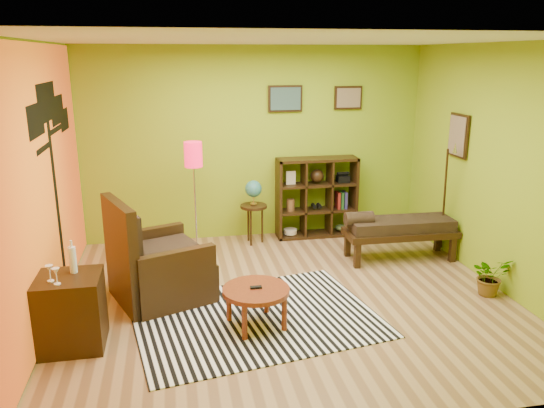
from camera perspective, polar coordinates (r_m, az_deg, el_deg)
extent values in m
plane|color=#A67E51|center=(6.11, 1.57, -10.03)|extent=(5.00, 5.00, 0.00)
cube|color=#85A61B|center=(7.82, -1.89, 6.47)|extent=(5.00, 0.04, 2.80)
cube|color=#85A61B|center=(3.57, 9.48, -5.04)|extent=(5.00, 0.04, 2.80)
cube|color=#85A61B|center=(5.67, -23.84, 1.59)|extent=(0.04, 4.50, 2.80)
cube|color=#85A61B|center=(6.64, 23.29, 3.54)|extent=(0.04, 4.50, 2.80)
cube|color=white|center=(5.51, 1.80, 17.23)|extent=(5.00, 4.50, 0.04)
cube|color=orange|center=(5.67, -23.64, 1.60)|extent=(0.01, 4.45, 2.75)
cube|color=black|center=(6.27, -22.07, -0.29)|extent=(0.01, 0.14, 2.10)
cube|color=black|center=(5.60, -24.06, 8.19)|extent=(0.01, 0.65, 0.32)
cube|color=black|center=(6.13, -23.07, 10.06)|extent=(0.01, 0.85, 0.40)
cube|color=black|center=(6.62, -22.08, 9.36)|extent=(0.01, 0.70, 0.32)
cube|color=black|center=(6.98, -21.43, 8.45)|extent=(0.01, 0.50, 0.26)
cube|color=black|center=(7.79, 1.43, 11.26)|extent=(0.50, 0.03, 0.38)
cube|color=#416661|center=(7.77, 1.47, 11.25)|extent=(0.44, 0.01, 0.32)
cube|color=black|center=(8.05, 8.19, 11.25)|extent=(0.42, 0.03, 0.34)
cube|color=#937A5D|center=(8.02, 8.25, 11.24)|extent=(0.36, 0.01, 0.28)
cube|color=black|center=(7.33, 19.44, 6.96)|extent=(0.03, 0.44, 0.56)
cube|color=#937A5D|center=(7.32, 19.27, 6.96)|extent=(0.01, 0.38, 0.50)
cylinder|color=black|center=(7.44, 18.04, 0.35)|extent=(0.23, 0.34, 1.46)
cone|color=silver|center=(7.17, 19.10, 5.75)|extent=(0.08, 0.09, 0.16)
cube|color=white|center=(5.67, -1.73, -12.11)|extent=(2.72, 2.18, 0.01)
cylinder|color=maroon|center=(5.35, -1.74, -9.28)|extent=(0.68, 0.68, 0.05)
cylinder|color=maroon|center=(5.70, -0.59, -9.98)|extent=(0.05, 0.05, 0.37)
cylinder|color=maroon|center=(5.55, -4.66, -10.75)|extent=(0.05, 0.05, 0.37)
cylinder|color=maroon|center=(5.35, 1.34, -11.76)|extent=(0.05, 0.05, 0.37)
cylinder|color=maroon|center=(5.20, -2.97, -12.66)|extent=(0.05, 0.05, 0.37)
cube|color=black|center=(5.34, -1.74, -8.95)|extent=(0.12, 0.05, 0.02)
cube|color=black|center=(6.18, -11.59, -7.86)|extent=(1.22, 1.21, 0.43)
cube|color=black|center=(5.92, -15.89, -5.31)|extent=(0.44, 0.90, 1.18)
cube|color=black|center=(5.75, -10.08, -8.22)|extent=(0.84, 0.41, 0.69)
cube|color=black|center=(6.52, -13.03, -5.45)|extent=(0.84, 0.41, 0.69)
cube|color=tan|center=(6.08, -11.45, -5.29)|extent=(0.97, 0.95, 0.15)
cube|color=tan|center=(5.87, -15.24, -3.20)|extent=(0.34, 0.68, 0.54)
cube|color=black|center=(5.37, -20.86, -10.77)|extent=(0.59, 0.54, 0.70)
cylinder|color=white|center=(5.27, -20.65, -5.64)|extent=(0.07, 0.07, 0.25)
cylinder|color=white|center=(5.22, -20.81, -4.05)|extent=(0.02, 0.02, 0.07)
cylinder|color=white|center=(5.18, -22.70, -7.64)|extent=(0.06, 0.06, 0.01)
cylinder|color=white|center=(5.16, -22.76, -7.13)|extent=(0.01, 0.01, 0.09)
cone|color=white|center=(5.14, -22.84, -6.41)|extent=(0.07, 0.07, 0.06)
cylinder|color=white|center=(5.09, -22.10, -7.98)|extent=(0.06, 0.06, 0.01)
cylinder|color=white|center=(5.08, -22.16, -7.46)|extent=(0.01, 0.01, 0.09)
cone|color=white|center=(5.05, -22.24, -6.73)|extent=(0.07, 0.07, 0.06)
cylinder|color=silver|center=(7.26, -8.02, -5.77)|extent=(0.24, 0.24, 0.03)
cylinder|color=silver|center=(7.03, -8.24, -0.26)|extent=(0.02, 0.02, 1.48)
cylinder|color=red|center=(6.87, -8.47, 5.30)|extent=(0.23, 0.23, 0.32)
cylinder|color=black|center=(7.63, -1.99, -0.25)|extent=(0.38, 0.38, 0.04)
cylinder|color=black|center=(7.74, -1.06, -2.25)|extent=(0.03, 0.03, 0.54)
cylinder|color=black|center=(7.80, -2.57, -2.09)|extent=(0.03, 0.03, 0.54)
cylinder|color=black|center=(7.60, -2.29, -2.58)|extent=(0.03, 0.03, 0.54)
cylinder|color=gold|center=(7.62, -2.00, 0.03)|extent=(0.10, 0.10, 0.02)
cylinder|color=gold|center=(7.60, -2.00, 0.45)|extent=(0.02, 0.02, 0.10)
sphere|color=#1D63A4|center=(7.56, -2.01, 1.65)|extent=(0.24, 0.24, 0.24)
cube|color=black|center=(7.83, 0.73, 0.51)|extent=(0.04, 0.35, 1.20)
cube|color=black|center=(8.13, 8.76, 0.90)|extent=(0.04, 0.35, 1.20)
cube|color=black|center=(8.13, 4.73, -3.24)|extent=(1.20, 0.35, 0.04)
cube|color=black|center=(7.83, 4.92, 4.81)|extent=(1.20, 0.35, 0.04)
cube|color=black|center=(7.91, 3.42, 0.64)|extent=(0.03, 0.33, 1.12)
cube|color=black|center=(8.02, 6.20, 0.78)|extent=(0.03, 0.33, 1.12)
cube|color=black|center=(8.02, 4.79, -0.67)|extent=(1.12, 0.33, 0.03)
cube|color=black|center=(7.91, 4.85, 2.11)|extent=(1.12, 0.33, 0.03)
cylinder|color=beige|center=(8.02, 1.98, -2.95)|extent=(0.20, 0.20, 0.07)
sphere|color=black|center=(7.88, 4.87, 3.03)|extent=(0.20, 0.20, 0.20)
cube|color=black|center=(8.01, 7.62, 2.71)|extent=(0.18, 0.15, 0.10)
cylinder|color=black|center=(7.99, 4.52, -0.21)|extent=(0.06, 0.12, 0.06)
cylinder|color=black|center=(8.01, 5.07, -0.18)|extent=(0.06, 0.12, 0.06)
ellipsoid|color=#384C26|center=(8.22, 7.43, -2.53)|extent=(0.18, 0.18, 0.09)
cylinder|color=brown|center=(7.89, 2.00, -0.13)|extent=(0.12, 0.12, 0.18)
cube|color=beige|center=(7.79, 2.03, 2.84)|extent=(0.14, 0.03, 0.20)
cube|color=maroon|center=(8.07, 7.07, 0.41)|extent=(0.04, 0.18, 0.26)
cube|color=#1E4C1E|center=(8.09, 7.44, 0.43)|extent=(0.04, 0.18, 0.26)
cube|color=navy|center=(8.11, 7.81, 0.44)|extent=(0.04, 0.18, 0.26)
cube|color=black|center=(7.28, 13.63, -3.01)|extent=(1.50, 0.57, 0.08)
cube|color=tan|center=(7.25, 13.69, -2.13)|extent=(1.39, 0.50, 0.15)
cylinder|color=tan|center=(7.01, 9.35, -1.58)|extent=(0.38, 0.20, 0.19)
cube|color=black|center=(7.80, 17.40, -3.64)|extent=(0.08, 0.08, 0.33)
cube|color=black|center=(7.32, 8.12, -4.34)|extent=(0.08, 0.08, 0.33)
cube|color=black|center=(7.45, 18.84, -4.69)|extent=(0.08, 0.08, 0.33)
cube|color=black|center=(6.94, 9.16, -5.51)|extent=(0.08, 0.08, 0.33)
imported|color=#26661E|center=(6.60, 22.36, -7.56)|extent=(0.45, 0.49, 0.36)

